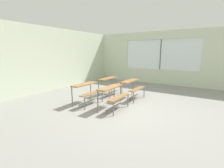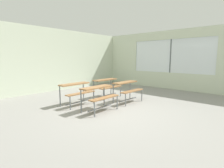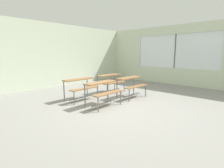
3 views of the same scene
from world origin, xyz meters
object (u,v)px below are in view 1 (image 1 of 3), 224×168
(desk_bench_r0c1, at_px, (132,85))
(desk_bench_r1c0, at_px, (87,89))
(desk_bench_r0c0, at_px, (113,93))
(desk_bench_r1c1, at_px, (110,82))

(desk_bench_r0c1, distance_m, desk_bench_r1c0, 1.81)
(desk_bench_r0c1, relative_size, desk_bench_r1c0, 0.99)
(desk_bench_r0c0, xyz_separation_m, desk_bench_r1c1, (1.51, 1.10, 0.00))
(desk_bench_r0c0, xyz_separation_m, desk_bench_r0c1, (1.44, 0.01, 0.00))
(desk_bench_r1c0, xyz_separation_m, desk_bench_r1c1, (1.55, 0.04, 0.00))
(desk_bench_r0c0, bearing_deg, desk_bench_r1c0, 90.04)
(desk_bench_r0c0, distance_m, desk_bench_r1c1, 1.87)
(desk_bench_r1c0, height_order, desk_bench_r1c1, same)
(desk_bench_r0c0, xyz_separation_m, desk_bench_r1c0, (-0.04, 1.06, 0.00))
(desk_bench_r1c0, relative_size, desk_bench_r1c1, 1.00)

